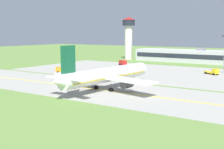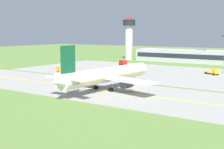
% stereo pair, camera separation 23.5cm
% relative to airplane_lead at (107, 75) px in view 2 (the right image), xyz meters
% --- Properties ---
extents(ground_plane, '(500.00, 500.00, 0.00)m').
position_rel_airplane_lead_xyz_m(ground_plane, '(-0.55, -1.26, -4.13)').
color(ground_plane, olive).
extents(taxiway_strip, '(240.00, 28.00, 0.10)m').
position_rel_airplane_lead_xyz_m(taxiway_strip, '(-0.55, -1.26, -4.08)').
color(taxiway_strip, '#9E9B93').
rests_on(taxiway_strip, ground).
extents(apron_pad, '(140.00, 52.00, 0.10)m').
position_rel_airplane_lead_xyz_m(apron_pad, '(9.45, 40.74, -4.08)').
color(apron_pad, '#9E9B93').
rests_on(apron_pad, ground).
extents(taxiway_centreline, '(220.00, 0.60, 0.01)m').
position_rel_airplane_lead_xyz_m(taxiway_centreline, '(-0.55, -1.26, -4.03)').
color(taxiway_centreline, yellow).
rests_on(taxiway_centreline, taxiway_strip).
extents(airplane_lead, '(32.44, 39.65, 12.70)m').
position_rel_airplane_lead_xyz_m(airplane_lead, '(0.00, 0.00, 0.00)').
color(airplane_lead, white).
rests_on(airplane_lead, ground).
extents(service_truck_baggage, '(6.09, 5.12, 2.60)m').
position_rel_airplane_lead_xyz_m(service_truck_baggage, '(-33.68, 19.17, -2.60)').
color(service_truck_baggage, orange).
rests_on(service_truck_baggage, ground).
extents(service_truck_fuel, '(6.50, 5.18, 2.59)m').
position_rel_airplane_lead_xyz_m(service_truck_fuel, '(16.12, 46.52, -2.95)').
color(service_truck_fuel, yellow).
rests_on(service_truck_fuel, ground).
extents(service_truck_catering, '(5.98, 5.32, 2.60)m').
position_rel_airplane_lead_xyz_m(service_truck_catering, '(-28.75, 54.89, -2.60)').
color(service_truck_catering, red).
rests_on(service_truck_catering, ground).
extents(terminal_building, '(50.36, 13.57, 7.70)m').
position_rel_airplane_lead_xyz_m(terminal_building, '(-12.36, 89.86, -0.87)').
color(terminal_building, '#B2B2B7').
rests_on(terminal_building, ground).
extents(control_tower, '(7.60, 7.60, 24.74)m').
position_rel_airplane_lead_xyz_m(control_tower, '(-43.86, 85.69, 10.89)').
color(control_tower, silver).
rests_on(control_tower, ground).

